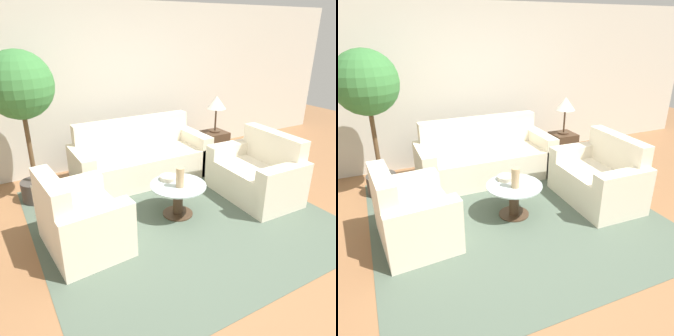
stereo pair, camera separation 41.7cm
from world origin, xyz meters
TOP-DOWN VIEW (x-y plane):
  - ground_plane at (0.00, 0.00)m, footprint 14.00×14.00m
  - wall_back at (0.00, 2.77)m, footprint 10.00×0.06m
  - rug at (0.07, 0.65)m, footprint 3.42×3.33m
  - sofa_main at (0.14, 1.89)m, footprint 2.08×0.82m
  - armchair at (-1.20, 0.59)m, footprint 0.83×1.02m
  - loveseat at (1.32, 0.55)m, footprint 0.81×1.25m
  - coffee_table at (0.07, 0.65)m, footprint 0.70×0.70m
  - side_table at (1.56, 1.87)m, footprint 0.39×0.39m
  - table_lamp at (1.56, 1.87)m, footprint 0.32×0.32m
  - potted_plant at (-1.40, 1.95)m, footprint 0.83×0.83m
  - vase at (0.06, 0.58)m, footprint 0.10×0.10m
  - bowl at (0.04, 0.83)m, footprint 0.22×0.22m

SIDE VIEW (x-z plane):
  - ground_plane at x=0.00m, z-range 0.00..0.00m
  - rug at x=0.07m, z-range 0.00..0.01m
  - coffee_table at x=0.07m, z-range 0.06..0.48m
  - side_table at x=1.56m, z-range 0.00..0.55m
  - sofa_main at x=0.14m, z-range -0.16..0.76m
  - armchair at x=-1.20m, z-range -0.14..0.74m
  - loveseat at x=1.32m, z-range -0.15..0.75m
  - bowl at x=0.04m, z-range 0.42..0.47m
  - vase at x=0.06m, z-range 0.42..0.67m
  - table_lamp at x=1.56m, z-range 0.73..1.34m
  - wall_back at x=0.00m, z-range 0.00..2.60m
  - potted_plant at x=-1.40m, z-range 0.46..2.44m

